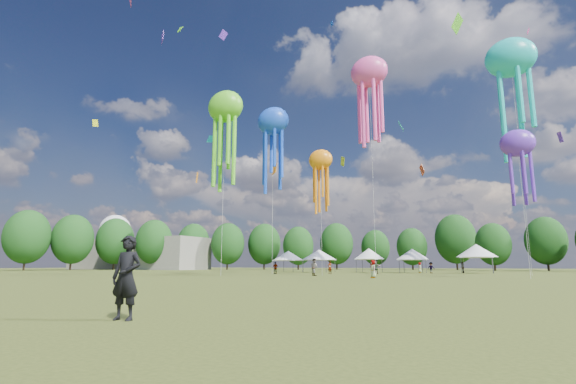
% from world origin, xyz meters
% --- Properties ---
extents(ground, '(300.00, 300.00, 0.00)m').
position_xyz_m(ground, '(0.00, 0.00, 0.00)').
color(ground, '#384416').
rests_on(ground, ground).
extents(observer_main, '(0.75, 0.57, 1.86)m').
position_xyz_m(observer_main, '(6.87, -2.56, 0.93)').
color(observer_main, black).
rests_on(observer_main, ground).
extents(spectator_near, '(1.16, 1.14, 1.89)m').
position_xyz_m(spectator_near, '(-4.16, 33.66, 0.95)').
color(spectator_near, gray).
rests_on(spectator_near, ground).
extents(spectators_far, '(22.74, 30.94, 1.90)m').
position_xyz_m(spectators_far, '(0.81, 48.00, 0.85)').
color(spectators_far, gray).
rests_on(spectators_far, ground).
extents(festival_tents, '(35.99, 8.32, 4.19)m').
position_xyz_m(festival_tents, '(-4.04, 56.38, 2.94)').
color(festival_tents, '#47474C').
rests_on(festival_tents, ground).
extents(show_kites, '(36.35, 19.90, 29.93)m').
position_xyz_m(show_kites, '(2.17, 40.52, 21.04)').
color(show_kites, '#5CD723').
rests_on(show_kites, ground).
extents(small_kites, '(73.31, 48.62, 46.34)m').
position_xyz_m(small_kites, '(-1.39, 42.08, 30.72)').
color(small_kites, '#5CD723').
rests_on(small_kites, ground).
extents(treeline, '(201.57, 95.24, 13.43)m').
position_xyz_m(treeline, '(-3.87, 62.51, 6.54)').
color(treeline, '#38281C').
rests_on(treeline, ground).
extents(hangar, '(40.00, 12.00, 8.00)m').
position_xyz_m(hangar, '(-72.00, 72.00, 4.00)').
color(hangar, gray).
rests_on(hangar, ground).
extents(radome, '(9.00, 9.00, 16.00)m').
position_xyz_m(radome, '(-88.00, 78.00, 9.99)').
color(radome, white).
rests_on(radome, ground).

